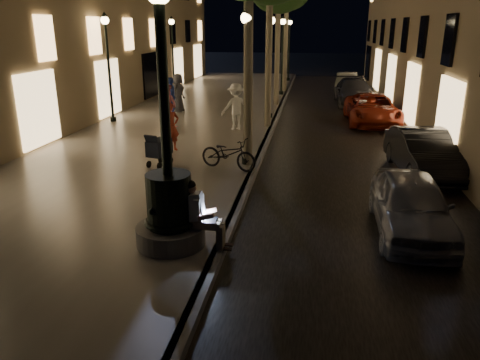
% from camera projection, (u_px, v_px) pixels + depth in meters
% --- Properties ---
extents(ground, '(120.00, 120.00, 0.00)m').
position_uv_depth(ground, '(274.00, 126.00, 21.68)').
color(ground, black).
rests_on(ground, ground).
extents(cobble_lane, '(6.00, 45.00, 0.02)m').
position_uv_depth(cobble_lane, '(340.00, 128.00, 21.25)').
color(cobble_lane, black).
rests_on(cobble_lane, ground).
extents(promenade, '(8.00, 45.00, 0.20)m').
position_uv_depth(promenade, '(190.00, 121.00, 22.23)').
color(promenade, slate).
rests_on(promenade, ground).
extents(curb_strip, '(0.25, 45.00, 0.20)m').
position_uv_depth(curb_strip, '(274.00, 124.00, 21.65)').
color(curb_strip, '#59595B').
rests_on(curb_strip, ground).
extents(fountain_lamppost, '(1.40, 1.40, 5.21)m').
position_uv_depth(fountain_lamppost, '(169.00, 197.00, 9.26)').
color(fountain_lamppost, '#59595B').
rests_on(fountain_lamppost, promenade).
extents(seated_man_laptop, '(1.02, 0.35, 1.39)m').
position_uv_depth(seated_man_laptop, '(200.00, 212.00, 9.26)').
color(seated_man_laptop, tan).
rests_on(seated_man_laptop, promenade).
extents(lamp_curb_a, '(0.36, 0.36, 4.81)m').
position_uv_depth(lamp_curb_a, '(247.00, 67.00, 14.14)').
color(lamp_curb_a, black).
rests_on(lamp_curb_a, promenade).
extents(lamp_curb_b, '(0.36, 0.36, 4.81)m').
position_uv_depth(lamp_curb_b, '(271.00, 53.00, 21.64)').
color(lamp_curb_b, black).
rests_on(lamp_curb_b, promenade).
extents(lamp_curb_c, '(0.36, 0.36, 4.81)m').
position_uv_depth(lamp_curb_c, '(282.00, 45.00, 29.15)').
color(lamp_curb_c, black).
rests_on(lamp_curb_c, promenade).
extents(lamp_curb_d, '(0.36, 0.36, 4.81)m').
position_uv_depth(lamp_curb_d, '(289.00, 41.00, 36.65)').
color(lamp_curb_d, black).
rests_on(lamp_curb_d, promenade).
extents(lamp_left_b, '(0.36, 0.36, 4.81)m').
position_uv_depth(lamp_left_b, '(108.00, 54.00, 20.80)').
color(lamp_left_b, black).
rests_on(lamp_left_b, promenade).
extents(lamp_left_c, '(0.36, 0.36, 4.81)m').
position_uv_depth(lamp_left_c, '(172.00, 45.00, 30.18)').
color(lamp_left_c, black).
rests_on(lamp_left_c, promenade).
extents(stroller, '(0.69, 1.17, 1.18)m').
position_uv_depth(stroller, '(159.00, 148.00, 14.67)').
color(stroller, black).
rests_on(stroller, promenade).
extents(car_front, '(1.61, 3.91, 1.32)m').
position_uv_depth(car_front, '(411.00, 205.00, 10.38)').
color(car_front, '#9E9FA6').
rests_on(car_front, ground).
extents(car_second, '(1.86, 4.32, 1.38)m').
position_uv_depth(car_second, '(423.00, 153.00, 14.49)').
color(car_second, black).
rests_on(car_second, ground).
extents(car_third, '(2.40, 5.01, 1.38)m').
position_uv_depth(car_third, '(372.00, 109.00, 21.97)').
color(car_third, maroon).
rests_on(car_third, ground).
extents(car_rear, '(2.23, 5.13, 1.47)m').
position_uv_depth(car_rear, '(354.00, 92.00, 27.30)').
color(car_rear, '#323137').
rests_on(car_rear, ground).
extents(car_fifth, '(1.73, 4.07, 1.31)m').
position_uv_depth(car_fifth, '(346.00, 82.00, 32.47)').
color(car_fifth, gray).
rests_on(car_fifth, ground).
extents(pedestrian_red, '(0.73, 0.73, 1.72)m').
position_uv_depth(pedestrian_red, '(171.00, 127.00, 16.42)').
color(pedestrian_red, '#A83621').
rests_on(pedestrian_red, promenade).
extents(pedestrian_pink, '(1.12, 1.01, 1.88)m').
position_uv_depth(pedestrian_pink, '(167.00, 106.00, 20.19)').
color(pedestrian_pink, pink).
rests_on(pedestrian_pink, promenade).
extents(pedestrian_white, '(1.45, 1.20, 1.96)m').
position_uv_depth(pedestrian_white, '(236.00, 107.00, 19.72)').
color(pedestrian_white, white).
rests_on(pedestrian_white, promenade).
extents(pedestrian_blue, '(0.85, 1.19, 1.87)m').
position_uv_depth(pedestrian_blue, '(171.00, 97.00, 22.80)').
color(pedestrian_blue, '#283E94').
rests_on(pedestrian_blue, promenade).
extents(pedestrian_dark, '(0.75, 1.02, 1.91)m').
position_uv_depth(pedestrian_dark, '(178.00, 93.00, 23.96)').
color(pedestrian_dark, '#36353A').
rests_on(pedestrian_dark, promenade).
extents(bicycle, '(1.99, 1.23, 0.99)m').
position_uv_depth(bicycle, '(228.00, 154.00, 14.38)').
color(bicycle, black).
rests_on(bicycle, promenade).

